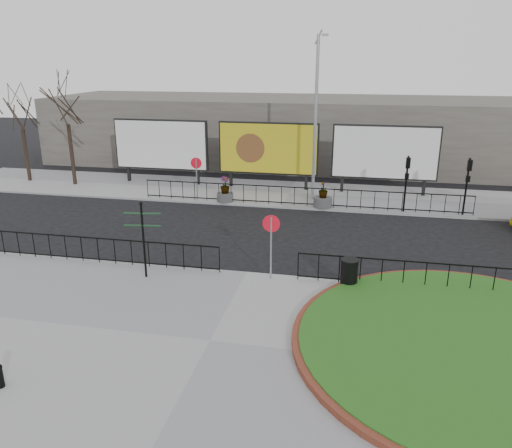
% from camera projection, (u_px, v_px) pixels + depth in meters
% --- Properties ---
extents(ground, '(90.00, 90.00, 0.00)m').
position_uv_depth(ground, '(247.00, 275.00, 19.20)').
color(ground, black).
rests_on(ground, ground).
extents(pavement_near, '(30.00, 10.00, 0.12)m').
position_uv_depth(pavement_near, '(210.00, 342.00, 14.53)').
color(pavement_near, gray).
rests_on(pavement_near, ground).
extents(pavement_far, '(44.00, 6.00, 0.12)m').
position_uv_depth(pavement_far, '(289.00, 194.00, 30.33)').
color(pavement_far, gray).
rests_on(pavement_far, ground).
extents(brick_edge, '(10.40, 10.40, 0.18)m').
position_uv_depth(brick_edge, '(477.00, 347.00, 14.00)').
color(brick_edge, maroon).
rests_on(brick_edge, pavement_near).
extents(grass_lawn, '(10.00, 10.00, 0.22)m').
position_uv_depth(grass_lawn, '(477.00, 347.00, 13.99)').
color(grass_lawn, '#264913').
rests_on(grass_lawn, pavement_near).
extents(railing_near_left, '(10.00, 0.10, 1.10)m').
position_uv_depth(railing_near_left, '(98.00, 250.00, 19.83)').
color(railing_near_left, black).
rests_on(railing_near_left, pavement_near).
extents(railing_near_right, '(9.00, 0.10, 1.10)m').
position_uv_depth(railing_near_right, '(426.00, 276.00, 17.48)').
color(railing_near_right, black).
rests_on(railing_near_right, pavement_near).
extents(railing_far, '(18.00, 0.10, 1.10)m').
position_uv_depth(railing_far, '(301.00, 196.00, 27.44)').
color(railing_far, black).
rests_on(railing_far, pavement_far).
extents(speed_sign_far, '(0.64, 0.07, 2.47)m').
position_uv_depth(speed_sign_far, '(196.00, 169.00, 28.27)').
color(speed_sign_far, gray).
rests_on(speed_sign_far, pavement_far).
extents(speed_sign_near, '(0.64, 0.07, 2.47)m').
position_uv_depth(speed_sign_near, '(271.00, 233.00, 18.03)').
color(speed_sign_near, gray).
rests_on(speed_sign_near, pavement_near).
extents(billboard_left, '(6.20, 0.31, 4.10)m').
position_uv_depth(billboard_left, '(161.00, 145.00, 32.03)').
color(billboard_left, black).
rests_on(billboard_left, pavement_far).
extents(billboard_mid, '(6.20, 0.31, 4.10)m').
position_uv_depth(billboard_mid, '(268.00, 149.00, 30.71)').
color(billboard_mid, black).
rests_on(billboard_mid, pavement_far).
extents(billboard_right, '(6.20, 0.31, 4.10)m').
position_uv_depth(billboard_right, '(385.00, 153.00, 29.39)').
color(billboard_right, black).
rests_on(billboard_right, pavement_far).
extents(lamp_post, '(0.74, 0.18, 9.23)m').
position_uv_depth(lamp_post, '(316.00, 117.00, 27.60)').
color(lamp_post, gray).
rests_on(lamp_post, pavement_far).
extents(signal_pole_a, '(0.22, 0.26, 3.00)m').
position_uv_depth(signal_pole_a, '(407.00, 175.00, 25.99)').
color(signal_pole_a, black).
rests_on(signal_pole_a, pavement_far).
extents(signal_pole_b, '(0.22, 0.26, 3.00)m').
position_uv_depth(signal_pole_b, '(468.00, 178.00, 25.42)').
color(signal_pole_b, black).
rests_on(signal_pole_b, pavement_far).
extents(tree_left, '(2.00, 2.00, 7.00)m').
position_uv_depth(tree_left, '(69.00, 130.00, 31.37)').
color(tree_left, '#2D2119').
rests_on(tree_left, pavement_far).
extents(tree_mid, '(2.00, 2.00, 6.20)m').
position_uv_depth(tree_mid, '(23.00, 134.00, 32.43)').
color(tree_mid, '#2D2119').
rests_on(tree_mid, pavement_far).
extents(building_backdrop, '(40.00, 10.00, 5.00)m').
position_uv_depth(building_backdrop, '(307.00, 131.00, 38.85)').
color(building_backdrop, '#635F57').
rests_on(building_backdrop, ground).
extents(fingerpost_sign, '(1.37, 0.39, 2.93)m').
position_uv_depth(fingerpost_sign, '(143.00, 232.00, 18.17)').
color(fingerpost_sign, black).
rests_on(fingerpost_sign, pavement_near).
extents(litter_bin, '(0.65, 0.65, 1.07)m').
position_uv_depth(litter_bin, '(349.00, 273.00, 17.70)').
color(litter_bin, black).
rests_on(litter_bin, pavement_near).
extents(planter_a, '(0.94, 0.94, 1.46)m').
position_uv_depth(planter_a, '(225.00, 192.00, 28.35)').
color(planter_a, '#4C4C4F').
rests_on(planter_a, pavement_far).
extents(planter_c, '(1.02, 1.02, 1.46)m').
position_uv_depth(planter_c, '(323.00, 198.00, 27.32)').
color(planter_c, '#4C4C4F').
rests_on(planter_c, pavement_far).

